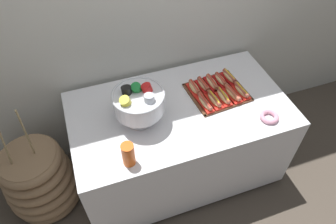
% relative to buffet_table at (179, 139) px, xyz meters
% --- Properties ---
extents(ground_plane, '(10.00, 10.00, 0.00)m').
position_rel_buffet_table_xyz_m(ground_plane, '(0.00, 0.00, -0.40)').
color(ground_plane, '#4C4238').
extents(back_wall, '(6.00, 0.10, 2.60)m').
position_rel_buffet_table_xyz_m(back_wall, '(0.00, 0.52, 0.90)').
color(back_wall, beige).
rests_on(back_wall, ground_plane).
extents(buffet_table, '(1.56, 0.87, 0.77)m').
position_rel_buffet_table_xyz_m(buffet_table, '(0.00, 0.00, 0.00)').
color(buffet_table, silver).
rests_on(buffet_table, ground_plane).
extents(floor_vase, '(0.55, 0.55, 1.06)m').
position_rel_buffet_table_xyz_m(floor_vase, '(-1.10, 0.08, -0.12)').
color(floor_vase, '#896B4C').
rests_on(floor_vase, ground_plane).
extents(serving_tray, '(0.43, 0.39, 0.01)m').
position_rel_buffet_table_xyz_m(serving_tray, '(0.31, 0.05, 0.37)').
color(serving_tray, '#56331E').
rests_on(serving_tray, buffet_table).
extents(hot_dog_0, '(0.08, 0.19, 0.06)m').
position_rel_buffet_table_xyz_m(hot_dog_0, '(0.17, -0.04, 0.40)').
color(hot_dog_0, red).
rests_on(hot_dog_0, serving_tray).
extents(hot_dog_1, '(0.08, 0.18, 0.06)m').
position_rel_buffet_table_xyz_m(hot_dog_1, '(0.25, -0.04, 0.40)').
color(hot_dog_1, red).
rests_on(hot_dog_1, serving_tray).
extents(hot_dog_2, '(0.07, 0.18, 0.06)m').
position_rel_buffet_table_xyz_m(hot_dog_2, '(0.32, -0.03, 0.40)').
color(hot_dog_2, red).
rests_on(hot_dog_2, serving_tray).
extents(hot_dog_3, '(0.09, 0.19, 0.06)m').
position_rel_buffet_table_xyz_m(hot_dog_3, '(0.39, -0.03, 0.40)').
color(hot_dog_3, red).
rests_on(hot_dog_3, serving_tray).
extents(hot_dog_4, '(0.08, 0.18, 0.06)m').
position_rel_buffet_table_xyz_m(hot_dog_4, '(0.47, -0.02, 0.40)').
color(hot_dog_4, red).
rests_on(hot_dog_4, serving_tray).
extents(hot_dog_5, '(0.08, 0.16, 0.06)m').
position_rel_buffet_table_xyz_m(hot_dog_5, '(0.16, 0.12, 0.40)').
color(hot_dog_5, red).
rests_on(hot_dog_5, serving_tray).
extents(hot_dog_6, '(0.07, 0.17, 0.06)m').
position_rel_buffet_table_xyz_m(hot_dog_6, '(0.23, 0.13, 0.40)').
color(hot_dog_6, red).
rests_on(hot_dog_6, serving_tray).
extents(hot_dog_7, '(0.07, 0.18, 0.06)m').
position_rel_buffet_table_xyz_m(hot_dog_7, '(0.31, 0.13, 0.40)').
color(hot_dog_7, '#B21414').
rests_on(hot_dog_7, serving_tray).
extents(hot_dog_8, '(0.08, 0.16, 0.06)m').
position_rel_buffet_table_xyz_m(hot_dog_8, '(0.38, 0.14, 0.40)').
color(hot_dog_8, '#B21414').
rests_on(hot_dog_8, serving_tray).
extents(hot_dog_9, '(0.08, 0.17, 0.06)m').
position_rel_buffet_table_xyz_m(hot_dog_9, '(0.46, 0.14, 0.40)').
color(hot_dog_9, '#B21414').
rests_on(hot_dog_9, serving_tray).
extents(punch_bowl, '(0.34, 0.34, 0.29)m').
position_rel_buffet_table_xyz_m(punch_bowl, '(-0.29, -0.01, 0.53)').
color(punch_bowl, silver).
rests_on(punch_bowl, buffet_table).
extents(cup_stack, '(0.08, 0.08, 0.17)m').
position_rel_buffet_table_xyz_m(cup_stack, '(-0.45, -0.32, 0.45)').
color(cup_stack, '#EA5B19').
rests_on(cup_stack, buffet_table).
extents(donut, '(0.13, 0.13, 0.03)m').
position_rel_buffet_table_xyz_m(donut, '(0.54, -0.30, 0.38)').
color(donut, pink).
rests_on(donut, buffet_table).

